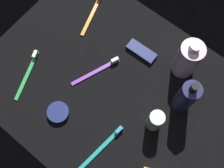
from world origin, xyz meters
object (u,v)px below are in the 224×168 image
(toothbrush_green, at_px, (28,72))
(cream_tin_left, at_px, (58,112))
(deodorant_stick, at_px, (155,121))
(lotion_bottle, at_px, (186,97))
(bodywash_bottle, at_px, (188,59))
(toothbrush_purple, at_px, (98,70))
(toothbrush_orange, at_px, (93,12))
(toothbrush_teal, at_px, (104,145))
(snack_bar_navy, at_px, (142,52))

(toothbrush_green, relative_size, cream_tin_left, 2.50)
(deodorant_stick, bearing_deg, lotion_bottle, 74.14)
(bodywash_bottle, relative_size, toothbrush_green, 0.95)
(lotion_bottle, bearing_deg, bodywash_bottle, 120.60)
(toothbrush_purple, xyz_separation_m, cream_tin_left, (-0.01, -0.19, 0.00))
(toothbrush_orange, distance_m, toothbrush_teal, 0.47)
(toothbrush_teal, bearing_deg, lotion_bottle, 66.84)
(toothbrush_orange, height_order, snack_bar_navy, toothbrush_orange)
(toothbrush_teal, distance_m, toothbrush_green, 0.35)
(deodorant_stick, bearing_deg, cream_tin_left, -148.15)
(snack_bar_navy, relative_size, cream_tin_left, 1.51)
(bodywash_bottle, height_order, toothbrush_purple, bodywash_bottle)
(bodywash_bottle, bearing_deg, toothbrush_purple, -139.51)
(toothbrush_teal, height_order, cream_tin_left, toothbrush_teal)
(toothbrush_purple, relative_size, toothbrush_teal, 0.95)
(toothbrush_teal, distance_m, cream_tin_left, 0.18)
(toothbrush_purple, relative_size, cream_tin_left, 2.50)
(lotion_bottle, distance_m, toothbrush_purple, 0.30)
(bodywash_bottle, bearing_deg, cream_tin_left, -120.42)
(deodorant_stick, distance_m, toothbrush_teal, 0.17)
(snack_bar_navy, distance_m, cream_tin_left, 0.34)
(deodorant_stick, relative_size, toothbrush_purple, 0.58)
(lotion_bottle, relative_size, toothbrush_teal, 1.01)
(deodorant_stick, relative_size, toothbrush_orange, 0.57)
(bodywash_bottle, bearing_deg, toothbrush_orange, -176.73)
(deodorant_stick, relative_size, toothbrush_teal, 0.56)
(toothbrush_green, bearing_deg, toothbrush_orange, 86.58)
(deodorant_stick, height_order, toothbrush_green, deodorant_stick)
(lotion_bottle, bearing_deg, toothbrush_purple, -165.36)
(toothbrush_green, bearing_deg, bodywash_bottle, 40.53)
(snack_bar_navy, bearing_deg, toothbrush_green, -131.84)
(deodorant_stick, distance_m, toothbrush_orange, 0.45)
(toothbrush_teal, bearing_deg, cream_tin_left, -176.16)
(bodywash_bottle, height_order, snack_bar_navy, bodywash_bottle)
(bodywash_bottle, bearing_deg, toothbrush_teal, -96.78)
(lotion_bottle, relative_size, deodorant_stick, 1.82)
(toothbrush_teal, relative_size, cream_tin_left, 2.61)
(bodywash_bottle, relative_size, toothbrush_purple, 0.96)
(lotion_bottle, relative_size, toothbrush_orange, 1.04)
(lotion_bottle, bearing_deg, cream_tin_left, -137.11)
(bodywash_bottle, xyz_separation_m, cream_tin_left, (-0.22, -0.37, -0.07))
(toothbrush_green, bearing_deg, toothbrush_teal, -4.55)
(toothbrush_purple, height_order, toothbrush_green, same)
(toothbrush_teal, bearing_deg, toothbrush_green, 175.45)
(toothbrush_purple, distance_m, snack_bar_navy, 0.16)
(toothbrush_purple, distance_m, cream_tin_left, 0.19)
(lotion_bottle, distance_m, toothbrush_orange, 0.45)
(deodorant_stick, xyz_separation_m, toothbrush_green, (-0.43, -0.12, -0.04))
(lotion_bottle, height_order, toothbrush_teal, lotion_bottle)
(bodywash_bottle, bearing_deg, deodorant_stick, -80.87)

